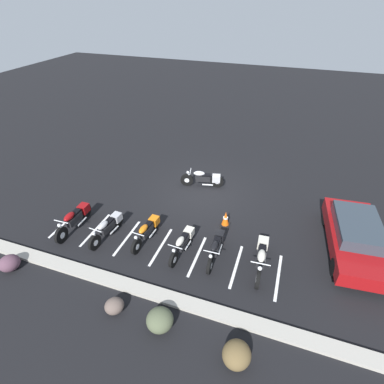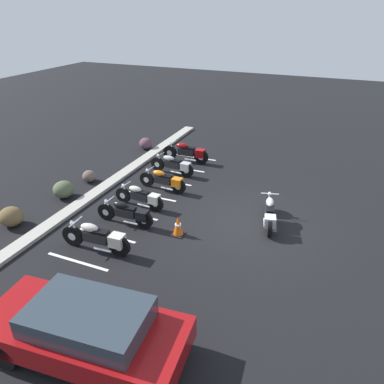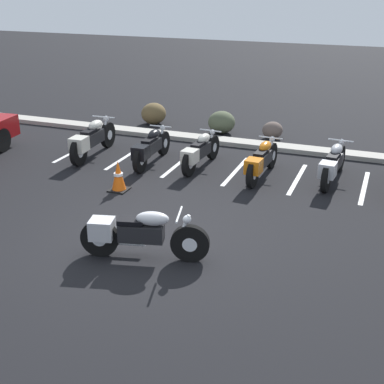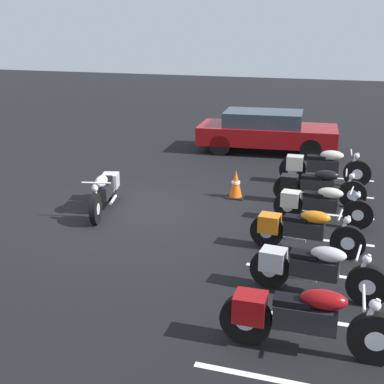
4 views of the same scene
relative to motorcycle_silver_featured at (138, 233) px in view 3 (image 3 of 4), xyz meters
name	(u,v)px [view 3 (image 3 of 4)]	position (x,y,z in m)	size (l,w,h in m)	color
ground	(146,242)	(-0.13, 0.54, -0.45)	(60.00, 60.00, 0.00)	black
motorcycle_silver_featured	(138,233)	(0.00, 0.00, 0.00)	(2.11, 0.82, 0.85)	black
parked_bike_0	(91,139)	(-3.45, 4.32, 0.03)	(0.64, 2.28, 0.90)	black
parked_bike_1	(150,147)	(-1.81, 4.35, -0.02)	(0.58, 2.07, 0.81)	black
parked_bike_2	(200,151)	(-0.58, 4.52, -0.03)	(0.57, 2.01, 0.79)	black
parked_bike_3	(261,160)	(0.97, 4.37, -0.02)	(0.58, 2.06, 0.81)	black
parked_bike_4	(333,164)	(2.53, 4.70, -0.01)	(0.58, 2.08, 0.82)	black
concrete_curb	(242,143)	(-0.13, 6.69, -0.39)	(18.00, 0.50, 0.12)	#A8A399
landscape_rock_1	(272,130)	(0.49, 7.63, -0.21)	(0.55, 0.59, 0.49)	brown
landscape_rock_2	(222,122)	(-1.05, 7.64, -0.12)	(0.80, 0.80, 0.65)	#4D553D
landscape_rock_3	(154,114)	(-3.36, 7.88, -0.12)	(0.76, 0.80, 0.66)	brown
traffic_cone	(118,177)	(-1.72, 2.54, -0.13)	(0.40, 0.40, 0.67)	black
stall_line_0	(76,151)	(-4.14, 4.62, -0.45)	(0.10, 2.10, 0.00)	white
stall_line_1	(125,157)	(-2.66, 4.62, -0.45)	(0.10, 2.10, 0.00)	white
stall_line_2	(179,164)	(-1.18, 4.62, -0.45)	(0.10, 2.10, 0.00)	white
stall_line_3	(236,171)	(0.30, 4.62, -0.45)	(0.10, 2.10, 0.00)	white
stall_line_4	(297,179)	(1.78, 4.62, -0.45)	(0.10, 2.10, 0.00)	white
stall_line_5	(364,187)	(3.26, 4.62, -0.45)	(0.10, 2.10, 0.00)	white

